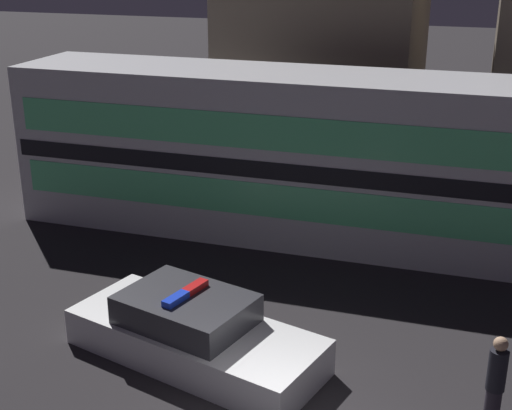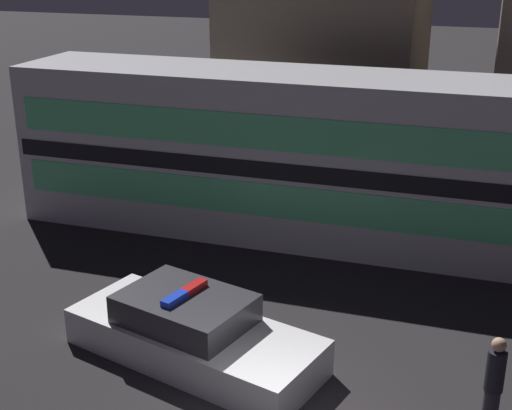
{
  "view_description": "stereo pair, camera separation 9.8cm",
  "coord_description": "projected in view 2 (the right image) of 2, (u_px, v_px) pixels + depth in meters",
  "views": [
    {
      "loc": [
        2.32,
        -8.72,
        7.46
      ],
      "look_at": [
        -2.17,
        5.35,
        1.94
      ],
      "focal_mm": 50.0,
      "sensor_mm": 36.0,
      "label": 1
    },
    {
      "loc": [
        2.41,
        -8.69,
        7.46
      ],
      "look_at": [
        -2.17,
        5.35,
        1.94
      ],
      "focal_mm": 50.0,
      "sensor_mm": 36.0,
      "label": 2
    }
  ],
  "objects": [
    {
      "name": "train",
      "position": [
        300.0,
        156.0,
        18.57
      ],
      "size": [
        15.18,
        2.95,
        4.32
      ],
      "color": "silver",
      "rests_on": "ground_plane"
    },
    {
      "name": "building_left",
      "position": [
        330.0,
        39.0,
        24.58
      ],
      "size": [
        6.26,
        6.65,
        8.45
      ],
      "color": "#726656",
      "rests_on": "ground_plane"
    },
    {
      "name": "police_car",
      "position": [
        192.0,
        333.0,
        13.38
      ],
      "size": [
        5.25,
        3.17,
        1.38
      ],
      "rotation": [
        0.0,
        0.0,
        -0.27
      ],
      "color": "silver",
      "rests_on": "ground_plane"
    },
    {
      "name": "pedestrian",
      "position": [
        493.0,
        386.0,
        11.13
      ],
      "size": [
        0.3,
        0.3,
        1.77
      ],
      "color": "#2D2833",
      "rests_on": "ground_plane"
    }
  ]
}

